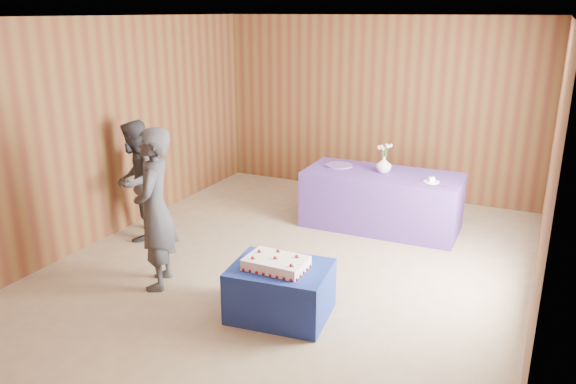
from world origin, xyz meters
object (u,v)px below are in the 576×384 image
Objects in this scene: guest_left at (155,209)px; guest_right at (137,181)px; serving_table at (381,200)px; vase at (384,164)px; sheet_cake at (276,263)px; cake_table at (280,291)px.

guest_left reaches higher than guest_right.
serving_table is 3.15m from guest_right.
guest_right reaches higher than vase.
guest_left is 1.41m from guest_right.
guest_left is at bearing 178.19° from sheet_cake.
vase is at bearing 123.52° from guest_left.
guest_left reaches higher than cake_table.
vase is 0.12× the size of guest_left.
serving_table is 9.57× the size of vase.
vase reaches higher than serving_table.
sheet_cake is 2.78× the size of vase.
guest_left is at bearing 26.54° from guest_right.
vase is (0.20, 2.65, 0.60)m from cake_table.
vase reaches higher than sheet_cake.
vase is (0.22, 2.69, 0.30)m from sheet_cake.
serving_table is 3.44× the size of sheet_cake.
sheet_cake is at bearing 62.79° from guest_left.
cake_table is at bearing 60.98° from sheet_cake.
guest_left is 1.12× the size of guest_right.
serving_table is 3.10m from guest_left.
guest_left is (-1.42, 0.02, 0.59)m from cake_table.
guest_right is (-1.04, 0.95, -0.09)m from guest_left.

